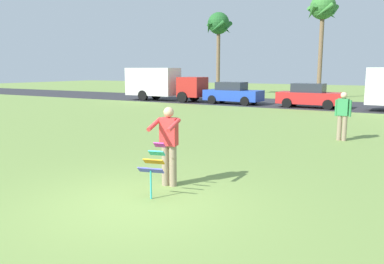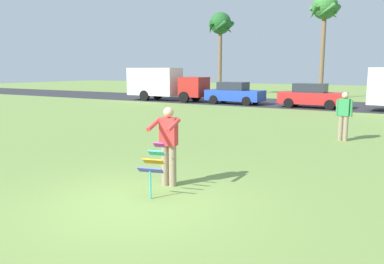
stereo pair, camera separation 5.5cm
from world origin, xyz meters
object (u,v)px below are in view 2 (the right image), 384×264
Objects in this scene: parked_car_blue at (234,93)px; person_walker_near at (344,115)px; palm_tree_left_near at (220,27)px; palm_tree_right_near at (325,11)px; kite_held at (153,163)px; parked_truck_red_cab at (163,83)px; parked_car_red at (312,96)px; person_kite_flyer at (168,143)px.

parked_car_blue is 2.46× the size of person_walker_near.
palm_tree_left_near is 0.91× the size of palm_tree_right_near.
kite_held is at bearing -70.38° from parked_car_blue.
parked_car_blue is 0.49× the size of palm_tree_right_near.
kite_held is 0.61× the size of person_walker_near.
palm_tree_left_near is at bearing 126.08° from person_walker_near.
parked_truck_red_cab reaches higher than parked_car_blue.
kite_held is 32.01m from palm_tree_left_near.
palm_tree_right_near is (10.57, 8.59, 5.89)m from parked_truck_red_cab.
parked_truck_red_cab is 0.77× the size of palm_tree_right_near.
parked_car_red reaches higher than kite_held.
person_kite_flyer is 0.22× the size of palm_tree_left_near.
person_kite_flyer is 0.26× the size of parked_truck_red_cab.
person_walker_near reaches higher than parked_car_blue.
kite_held is at bearing -80.16° from person_kite_flyer.
person_kite_flyer is 0.41× the size of parked_car_red.
person_kite_flyer is at bearing -84.52° from palm_tree_right_near.
person_kite_flyer is 1.00× the size of person_walker_near.
person_walker_near is at bearing 74.93° from kite_held.
parked_car_blue is at bearing -116.56° from palm_tree_right_near.
palm_tree_right_near reaches higher than palm_tree_left_near.
kite_held is 0.13× the size of palm_tree_left_near.
palm_tree_right_near is (-2.66, 27.71, 6.35)m from person_kite_flyer.
parked_truck_red_cab is at bearing -94.51° from palm_tree_left_near.
kite_held is 8.66m from person_walker_near.
palm_tree_right_near reaches higher than person_walker_near.
palm_tree_right_near is at bearing 104.07° from person_walker_near.
person_kite_flyer is 23.26m from parked_truck_red_cab.
person_kite_flyer is 0.79m from kite_held.
parked_car_red is (11.81, 0.00, -0.64)m from parked_truck_red_cab.
parked_car_blue reaches higher than kite_held.
kite_held is at bearing -66.29° from palm_tree_left_near.
parked_car_red is at bearing 94.44° from kite_held.
person_walker_near is (2.38, 7.63, -0.02)m from person_kite_flyer.
person_kite_flyer is 19.18m from parked_car_red.
person_kite_flyer is 0.20× the size of palm_tree_right_near.
person_kite_flyer is 7.99m from person_walker_near.
palm_tree_right_near is at bearing 63.44° from parked_car_blue.
palm_tree_right_near is at bearing 39.09° from parked_truck_red_cab.
parked_car_blue is at bearing 0.01° from parked_truck_red_cab.
parked_truck_red_cab reaches higher than person_walker_near.
person_walker_near is at bearing -53.92° from palm_tree_left_near.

